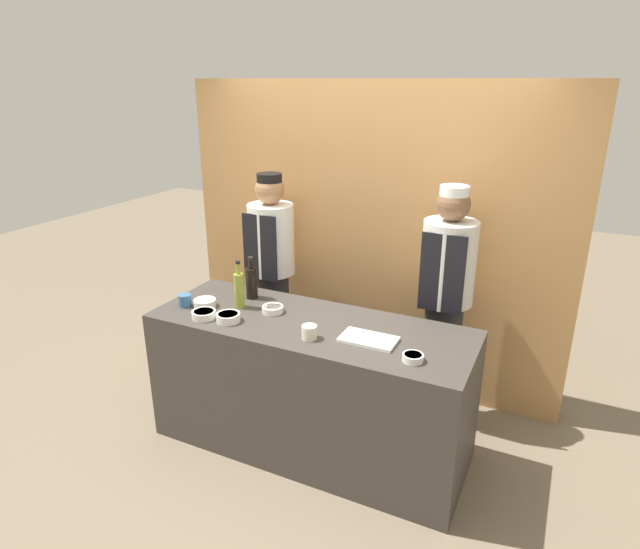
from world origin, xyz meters
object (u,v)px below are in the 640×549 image
object	(u,v)px
cup_blue	(185,300)
chef_right	(445,299)
bottle_oil	(239,289)
sauce_bowl_red	(205,303)
cutting_board	(369,339)
cup_cream	(309,332)
sauce_bowl_green	(228,317)
chef_left	(272,271)
sauce_bowl_orange	(273,309)
sauce_bowl_white	(204,314)
bottle_soy	(252,282)
sauce_bowl_brown	(413,357)

from	to	relation	value
cup_blue	chef_right	world-z (taller)	chef_right
bottle_oil	sauce_bowl_red	bearing A→B (deg)	-156.27
bottle_oil	chef_right	xyz separation A→B (m)	(1.24, 0.70, -0.11)
cutting_board	cup_cream	xyz separation A→B (m)	(-0.33, -0.12, 0.03)
sauce_bowl_green	cup_cream	distance (m)	0.58
cup_cream	chef_left	size ratio (longest dim) A/B	0.05
sauce_bowl_orange	cup_cream	world-z (taller)	cup_cream
sauce_bowl_white	bottle_soy	size ratio (longest dim) A/B	0.51
sauce_bowl_white	bottle_oil	world-z (taller)	bottle_oil
sauce_bowl_green	sauce_bowl_red	size ratio (longest dim) A/B	1.02
sauce_bowl_white	sauce_bowl_green	size ratio (longest dim) A/B	1.01
sauce_bowl_orange	sauce_bowl_white	xyz separation A→B (m)	(-0.36, -0.27, 0.00)
sauce_bowl_brown	sauce_bowl_red	xyz separation A→B (m)	(-1.50, 0.11, 0.01)
sauce_bowl_green	cup_cream	xyz separation A→B (m)	(0.58, 0.01, 0.01)
sauce_bowl_brown	cutting_board	xyz separation A→B (m)	(-0.31, 0.12, -0.01)
sauce_bowl_white	cutting_board	distance (m)	1.10
sauce_bowl_green	sauce_bowl_red	xyz separation A→B (m)	(-0.28, 0.13, -0.00)
sauce_bowl_green	cutting_board	world-z (taller)	sauce_bowl_green
sauce_bowl_orange	bottle_soy	bearing A→B (deg)	149.26
sauce_bowl_brown	chef_left	size ratio (longest dim) A/B	0.07
cup_blue	chef_left	distance (m)	0.87
bottle_soy	chef_left	world-z (taller)	chef_left
sauce_bowl_red	chef_right	xyz separation A→B (m)	(1.46, 0.79, -0.01)
bottle_soy	cup_blue	world-z (taller)	bottle_soy
cutting_board	chef_right	distance (m)	0.83
sauce_bowl_brown	cup_blue	xyz separation A→B (m)	(-1.63, 0.06, 0.02)
sauce_bowl_green	bottle_oil	world-z (taller)	bottle_oil
sauce_bowl_red	sauce_bowl_green	bearing A→B (deg)	-24.37
sauce_bowl_white	cup_cream	size ratio (longest dim) A/B	1.68
sauce_bowl_green	cup_cream	bearing A→B (deg)	1.15
sauce_bowl_brown	chef_right	distance (m)	0.90
sauce_bowl_white	cutting_board	xyz separation A→B (m)	(1.08, 0.16, -0.02)
bottle_soy	cup_cream	world-z (taller)	bottle_soy
sauce_bowl_white	sauce_bowl_green	bearing A→B (deg)	8.31
sauce_bowl_orange	chef_left	bearing A→B (deg)	120.89
bottle_oil	chef_right	distance (m)	1.43
chef_right	sauce_bowl_white	bearing A→B (deg)	-145.10
sauce_bowl_green	cutting_board	xyz separation A→B (m)	(0.91, 0.14, -0.02)
sauce_bowl_white	cutting_board	size ratio (longest dim) A/B	0.47
bottle_oil	cup_cream	world-z (taller)	bottle_oil
sauce_bowl_brown	cup_blue	size ratio (longest dim) A/B	1.37
cutting_board	chef_right	xyz separation A→B (m)	(0.27, 0.78, 0.01)
cutting_board	cup_blue	bearing A→B (deg)	-177.44
sauce_bowl_brown	cup_blue	world-z (taller)	cup_blue
bottle_oil	sauce_bowl_orange	bearing A→B (deg)	5.70
sauce_bowl_white	bottle_oil	size ratio (longest dim) A/B	0.47
cup_blue	cup_cream	xyz separation A→B (m)	(0.99, -0.07, -0.00)
bottle_oil	chef_right	size ratio (longest dim) A/B	0.19
sauce_bowl_white	bottle_oil	xyz separation A→B (m)	(0.11, 0.25, 0.10)
sauce_bowl_red	cutting_board	distance (m)	1.19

